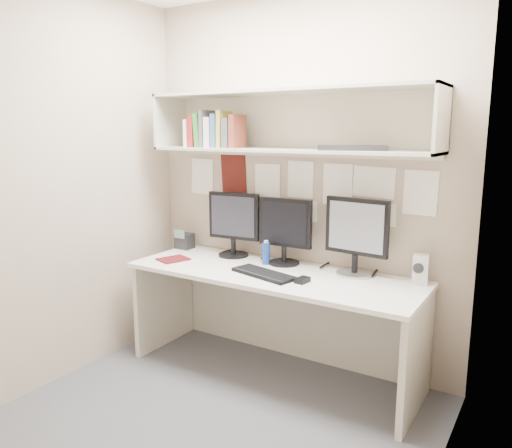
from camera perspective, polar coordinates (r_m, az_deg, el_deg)
The scene contains 19 objects.
floor at distance 3.15m, azimuth -4.42°, elevation -21.17°, with size 2.40×2.00×0.01m, color #48484D.
wall_back at distance 3.55m, azimuth 4.86°, elevation 4.79°, with size 2.40×0.02×2.60m, color tan.
wall_front at distance 2.00m, azimuth -22.09°, elevation -0.53°, with size 2.40×0.02×2.60m, color tan.
wall_left at distance 3.55m, azimuth -20.64°, elevation 4.14°, with size 0.02×2.00×2.60m, color tan.
wall_right at distance 2.22m, azimuth 21.00°, elevation 0.57°, with size 0.02×2.00×2.60m, color tan.
desk at distance 3.47m, azimuth 1.94°, elevation -11.22°, with size 2.00×0.70×0.73m.
overhead_hutch at distance 3.41m, azimuth 3.88°, elevation 11.63°, with size 2.00×0.38×0.40m.
pinned_papers at distance 3.55m, azimuth 4.80°, elevation 3.98°, with size 1.92×0.01×0.48m, color white, non-canonical shape.
monitor_left at distance 3.72m, azimuth -2.55°, elevation 0.25°, with size 0.41×0.23×0.48m.
monitor_center at distance 3.50m, azimuth 3.32°, elevation -0.52°, with size 0.40×0.22×0.47m.
monitor_right at distance 3.28m, azimuth 11.39°, elevation -1.13°, with size 0.43×0.24×0.50m.
keyboard at distance 3.26m, azimuth 0.88°, elevation -5.72°, with size 0.46×0.16×0.02m, color black.
mouse at distance 3.13m, azimuth 5.31°, elevation -6.39°, with size 0.06×0.10×0.03m, color black.
speaker at distance 3.23m, azimuth 18.25°, elevation -4.93°, with size 0.11×0.11×0.18m.
blue_bottle at distance 3.51m, azimuth 1.15°, elevation -3.33°, with size 0.05×0.05×0.17m.
maroon_notebook at distance 3.69m, azimuth -9.43°, elevation -3.99°, with size 0.17×0.21×0.01m, color #540E14.
desk_phone at distance 4.03m, azimuth -8.21°, elevation -1.89°, with size 0.13×0.12×0.16m.
book_stack at distance 3.62m, azimuth -4.76°, elevation 10.51°, with size 0.44×0.16×0.26m.
hutch_tray at distance 3.13m, azimuth 11.05°, elevation 8.53°, with size 0.42×0.16×0.03m, color black.
Camera 1 is at (1.60, -2.15, 1.66)m, focal length 35.00 mm.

